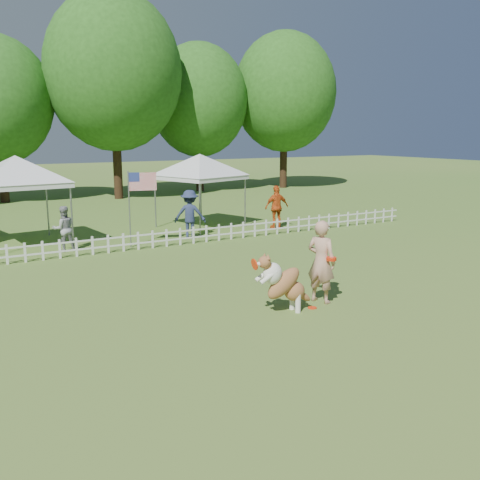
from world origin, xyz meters
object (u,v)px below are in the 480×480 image
Objects in this scene: canopy_tent_left at (19,202)px; canopy_tent_right at (200,192)px; spectator_b at (190,214)px; spectator_c at (277,207)px; handler at (321,262)px; spectator_a at (64,229)px; frisbee_on_turf at (312,308)px; dog at (284,283)px; flag_pole at (129,210)px.

canopy_tent_left reaches higher than canopy_tent_right.
spectator_c is at bearing -148.86° from spectator_b.
handler reaches higher than spectator_a.
frisbee_on_turf is 8.72m from spectator_b.
canopy_tent_right is 2.46m from spectator_b.
canopy_tent_right is at bearing -33.08° from handler.
dog is at bearing 63.20° from spectator_c.
frisbee_on_turf is at bearing 110.31° from spectator_a.
spectator_b reaches higher than frisbee_on_turf.
canopy_tent_left is at bearing 159.76° from flag_pole.
spectator_c is (8.35, 0.10, 0.12)m from spectator_a.
spectator_a is at bearing 179.77° from canopy_tent_right.
spectator_b is (2.41, 0.47, -0.40)m from flag_pole.
flag_pole is (-0.66, 8.09, 0.62)m from dog.
canopy_tent_right reaches higher than flag_pole.
handler reaches higher than spectator_c.
spectator_c is at bearing 60.65° from frisbee_on_turf.
canopy_tent_right is 1.64× the size of spectator_b.
flag_pole is 1.73× the size of spectator_a.
spectator_b is at bearing 8.18° from spectator_c.
frisbee_on_turf is at bearing -66.23° from flag_pole.
dog is 11.00m from canopy_tent_right.
handler is 0.74× the size of flag_pole.
dog is 0.97m from frisbee_on_turf.
spectator_c is (5.64, 8.70, 0.21)m from dog.
canopy_tent_right is (1.98, 10.30, 0.50)m from handler.
spectator_a is at bearing 111.60° from frisbee_on_turf.
handler is 10.50m from canopy_tent_right.
spectator_a is (-3.86, 8.38, -0.20)m from handler.
canopy_tent_right is (3.13, 10.51, 0.79)m from dog.
spectator_b is at bearing -143.50° from canopy_tent_right.
flag_pole is at bearing 99.57° from frisbee_on_turf.
canopy_tent_left is 1.69× the size of spectator_b.
spectator_c is (4.92, 8.76, 0.85)m from frisbee_on_turf.
dog is 10.37m from spectator_c.
flag_pole reaches higher than spectator_a.
flag_pole is (-1.37, 8.15, 1.27)m from frisbee_on_turf.
spectator_c is at bearing 60.74° from dog.
spectator_c is at bearing -50.11° from handler.
handler is 1.20m from dog.
dog reaches higher than frisbee_on_turf.
canopy_tent_left is 2.02× the size of spectator_a.
dog is at bearing -71.13° from flag_pole.
dog is 0.51× the size of flag_pole.
frisbee_on_turf is at bearing 100.11° from handler.
frisbee_on_turf is 10.08m from spectator_c.
dog is 8.14m from flag_pole.
flag_pole is 6.34m from spectator_c.
canopy_tent_right reaches higher than dog.
spectator_a is at bearing -63.02° from canopy_tent_left.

